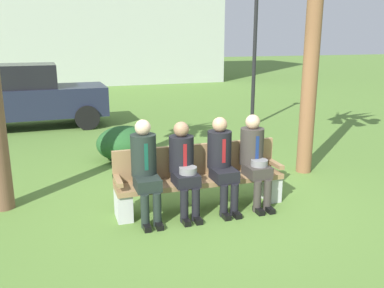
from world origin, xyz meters
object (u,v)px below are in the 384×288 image
(seated_man_centerleft, at_px, (184,164))
(parked_car_near, at_px, (29,97))
(shrub_near_bench, at_px, (124,143))
(seated_man_centerright, at_px, (222,159))
(street_lamp, at_px, (255,40))
(seated_man_rightmost, at_px, (255,156))
(seated_man_leftmost, at_px, (145,165))
(park_bench, at_px, (199,178))

(seated_man_centerleft, xyz_separation_m, parked_car_near, (-2.24, 6.57, 0.13))
(shrub_near_bench, height_order, parked_car_near, parked_car_near)
(seated_man_centerright, height_order, street_lamp, street_lamp)
(seated_man_centerright, relative_size, seated_man_rightmost, 1.00)
(seated_man_centerright, distance_m, parked_car_near, 7.14)
(shrub_near_bench, bearing_deg, seated_man_centerleft, -82.74)
(seated_man_rightmost, xyz_separation_m, parked_car_near, (-3.31, 6.57, 0.11))
(seated_man_centerright, distance_m, seated_man_rightmost, 0.51)
(seated_man_leftmost, relative_size, parked_car_near, 0.34)
(seated_man_centerleft, bearing_deg, seated_man_rightmost, 0.18)
(park_bench, relative_size, seated_man_rightmost, 1.84)
(park_bench, bearing_deg, seated_man_rightmost, -9.72)
(park_bench, bearing_deg, seated_man_centerleft, -153.57)
(seated_man_centerleft, bearing_deg, park_bench, 26.43)
(seated_man_rightmost, height_order, shrub_near_bench, seated_man_rightmost)
(park_bench, relative_size, parked_car_near, 0.61)
(park_bench, relative_size, seated_man_leftmost, 1.80)
(shrub_near_bench, xyz_separation_m, street_lamp, (3.85, 2.14, 1.93))
(park_bench, height_order, shrub_near_bench, park_bench)
(seated_man_leftmost, relative_size, seated_man_centerright, 1.03)
(park_bench, height_order, parked_car_near, parked_car_near)
(seated_man_leftmost, xyz_separation_m, shrub_near_bench, (0.17, 2.78, -0.41))
(seated_man_centerright, bearing_deg, seated_man_centerleft, -179.11)
(park_bench, bearing_deg, shrub_near_bench, 103.43)
(seated_man_leftmost, relative_size, seated_man_centerleft, 1.05)
(seated_man_rightmost, xyz_separation_m, shrub_near_bench, (-1.42, 2.79, -0.39))
(seated_man_centerleft, distance_m, street_lamp, 6.25)
(seated_man_leftmost, relative_size, seated_man_rightmost, 1.02)
(parked_car_near, bearing_deg, seated_man_centerright, -66.90)
(parked_car_near, height_order, street_lamp, street_lamp)
(park_bench, height_order, seated_man_rightmost, seated_man_rightmost)
(seated_man_rightmost, distance_m, parked_car_near, 7.35)
(seated_man_centerright, bearing_deg, street_lamp, 59.21)
(seated_man_centerright, bearing_deg, park_bench, 155.14)
(seated_man_leftmost, height_order, seated_man_centerleft, seated_man_leftmost)
(street_lamp, bearing_deg, seated_man_leftmost, -129.23)
(seated_man_leftmost, xyz_separation_m, seated_man_rightmost, (1.59, -0.01, -0.02))
(seated_man_leftmost, distance_m, shrub_near_bench, 2.82)
(seated_man_centerleft, xyz_separation_m, shrub_near_bench, (-0.36, 2.80, -0.37))
(seated_man_centerleft, relative_size, shrub_near_bench, 1.17)
(seated_man_centerleft, height_order, seated_man_rightmost, seated_man_rightmost)
(seated_man_leftmost, xyz_separation_m, street_lamp, (4.02, 4.93, 1.53))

